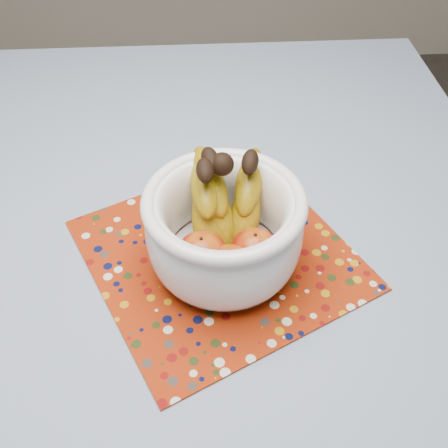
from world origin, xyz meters
name	(u,v)px	position (x,y,z in m)	size (l,w,h in m)	color
table	(169,246)	(0.00, 0.00, 0.67)	(1.20, 1.20, 0.75)	brown
tablecloth	(165,216)	(0.00, 0.00, 0.76)	(1.32, 1.32, 0.01)	slate
placemat	(219,254)	(0.09, -0.11, 0.76)	(0.41, 0.41, 0.00)	maroon
fruit_bowl	(224,221)	(0.10, -0.12, 0.85)	(0.25, 0.27, 0.19)	white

